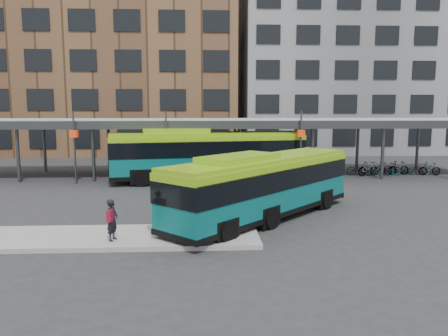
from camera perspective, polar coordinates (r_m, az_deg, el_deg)
ground at (r=19.93m, az=-0.99°, el=-6.62°), size 120.00×120.00×0.00m
boarding_island at (r=17.69m, az=-18.96°, el=-8.64°), size 14.00×3.00×0.18m
canopy at (r=32.18m, az=-1.87°, el=5.93°), size 40.00×6.53×4.80m
building_brick at (r=52.49m, az=-13.57°, el=14.22°), size 26.00×14.00×22.00m
building_grey at (r=54.15m, az=15.42°, el=12.89°), size 24.00×14.00×20.00m
bus_front at (r=19.52m, az=5.25°, el=-2.17°), size 9.39×9.69×3.07m
bus_rear at (r=29.92m, az=-2.20°, el=1.92°), size 13.46×5.02×3.63m
pedestrian at (r=16.47m, az=-14.39°, el=-6.55°), size 0.48×0.65×1.53m
bike_rack at (r=34.71m, az=20.74°, el=-0.11°), size 7.00×1.47×1.07m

